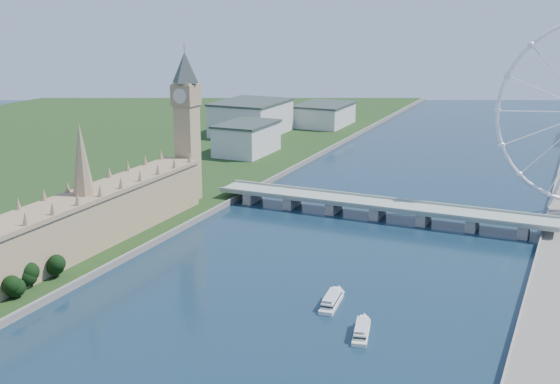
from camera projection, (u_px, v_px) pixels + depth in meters
The scene contains 6 objects.
parliament_range at pixel (86, 220), 384.70m from camera, with size 24.00×200.00×70.00m.
big_ben at pixel (186, 107), 467.38m from camera, with size 20.02×20.02×110.00m.
westminster_bridge at pixel (378, 207), 452.02m from camera, with size 220.00×22.00×9.50m.
city_skyline at pixel (497, 131), 663.18m from camera, with size 505.00×280.00×32.00m.
tour_boat_near at pixel (331, 305), 321.01m from camera, with size 6.79×26.74×5.88m, color silver, non-canonical shape.
tour_boat_far at pixel (361, 335), 292.11m from camera, with size 6.43×25.40×5.57m, color silver, non-canonical shape.
Camera 1 is at (119.05, -121.99, 133.82)m, focal length 45.00 mm.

